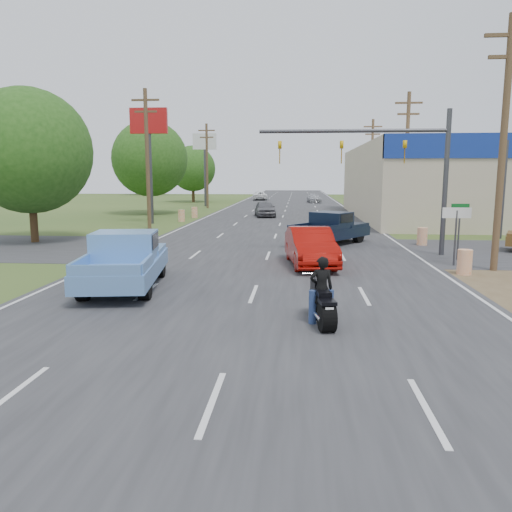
# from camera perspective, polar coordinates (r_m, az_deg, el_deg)

# --- Properties ---
(ground) EXTENTS (200.00, 200.00, 0.00)m
(ground) POSITION_cam_1_polar(r_m,az_deg,el_deg) (8.95, -5.04, -16.40)
(ground) COLOR #345020
(ground) RESTS_ON ground
(main_road) EXTENTS (15.00, 180.00, 0.02)m
(main_road) POSITION_cam_1_polar(r_m,az_deg,el_deg) (48.12, 3.10, 4.53)
(main_road) COLOR #2D2D30
(main_road) RESTS_ON ground
(cross_road) EXTENTS (120.00, 10.00, 0.02)m
(cross_road) POSITION_cam_1_polar(r_m,az_deg,el_deg) (26.27, 1.64, 0.71)
(cross_road) COLOR #2D2D30
(cross_road) RESTS_ON ground
(utility_pole_1) EXTENTS (2.00, 0.28, 10.00)m
(utility_pole_1) POSITION_cam_1_polar(r_m,az_deg,el_deg) (22.50, 26.43, 11.93)
(utility_pole_1) COLOR #4C3823
(utility_pole_1) RESTS_ON ground
(utility_pole_2) EXTENTS (2.00, 0.28, 10.00)m
(utility_pole_2) POSITION_cam_1_polar(r_m,az_deg,el_deg) (39.81, 16.81, 10.85)
(utility_pole_2) COLOR #4C3823
(utility_pole_2) RESTS_ON ground
(utility_pole_3) EXTENTS (2.00, 0.28, 10.00)m
(utility_pole_3) POSITION_cam_1_polar(r_m,az_deg,el_deg) (57.54, 13.08, 10.35)
(utility_pole_3) COLOR #4C3823
(utility_pole_3) RESTS_ON ground
(utility_pole_5) EXTENTS (2.00, 0.28, 10.00)m
(utility_pole_5) POSITION_cam_1_polar(r_m,az_deg,el_deg) (37.60, -12.33, 11.15)
(utility_pole_5) COLOR #4C3823
(utility_pole_5) RESTS_ON ground
(utility_pole_6) EXTENTS (2.00, 0.28, 10.00)m
(utility_pole_6) POSITION_cam_1_polar(r_m,az_deg,el_deg) (60.95, -5.62, 10.45)
(utility_pole_6) COLOR #4C3823
(utility_pole_6) RESTS_ON ground
(tree_0) EXTENTS (7.14, 7.14, 8.84)m
(tree_0) POSITION_cam_1_polar(r_m,az_deg,el_deg) (31.95, -24.53, 10.85)
(tree_0) COLOR #422D19
(tree_0) RESTS_ON ground
(tree_1) EXTENTS (7.56, 7.56, 9.36)m
(tree_1) POSITION_cam_1_polar(r_m,az_deg,el_deg) (52.16, -12.05, 10.82)
(tree_1) COLOR #422D19
(tree_1) RESTS_ON ground
(tree_2) EXTENTS (6.72, 6.72, 8.32)m
(tree_2) POSITION_cam_1_polar(r_m,az_deg,el_deg) (75.59, -7.24, 9.88)
(tree_2) COLOR #422D19
(tree_2) RESTS_ON ground
(tree_5) EXTENTS (7.98, 7.98, 9.88)m
(tree_5) POSITION_cam_1_polar(r_m,az_deg,el_deg) (106.86, 20.61, 9.64)
(tree_5) COLOR #422D19
(tree_5) RESTS_ON ground
(tree_6) EXTENTS (8.82, 8.82, 10.92)m
(tree_6) POSITION_cam_1_polar(r_m,az_deg,el_deg) (107.67, -12.38, 10.32)
(tree_6) COLOR #422D19
(tree_6) RESTS_ON ground
(barrel_0) EXTENTS (0.56, 0.56, 1.00)m
(barrel_0) POSITION_cam_1_polar(r_m,az_deg,el_deg) (21.27, 22.74, -0.66)
(barrel_0) COLOR orange
(barrel_0) RESTS_ON ground
(barrel_1) EXTENTS (0.56, 0.56, 1.00)m
(barrel_1) POSITION_cam_1_polar(r_m,az_deg,el_deg) (29.48, 18.46, 2.12)
(barrel_1) COLOR orange
(barrel_1) RESTS_ON ground
(barrel_2) EXTENTS (0.56, 0.56, 1.00)m
(barrel_2) POSITION_cam_1_polar(r_m,az_deg,el_deg) (43.24, -8.51, 4.57)
(barrel_2) COLOR orange
(barrel_2) RESTS_ON ground
(barrel_3) EXTENTS (0.56, 0.56, 1.00)m
(barrel_3) POSITION_cam_1_polar(r_m,az_deg,el_deg) (47.07, -7.04, 4.97)
(barrel_3) COLOR orange
(barrel_3) RESTS_ON ground
(pole_sign_left_near) EXTENTS (3.00, 0.35, 9.20)m
(pole_sign_left_near) POSITION_cam_1_polar(r_m,az_deg,el_deg) (41.82, -12.12, 13.47)
(pole_sign_left_near) COLOR #3F3F44
(pole_sign_left_near) RESTS_ON ground
(pole_sign_left_far) EXTENTS (3.00, 0.35, 9.20)m
(pole_sign_left_far) POSITION_cam_1_polar(r_m,az_deg,el_deg) (65.14, -5.88, 11.99)
(pole_sign_left_far) COLOR #3F3F44
(pole_sign_left_far) RESTS_ON ground
(lane_sign) EXTENTS (1.20, 0.08, 2.52)m
(lane_sign) POSITION_cam_1_polar(r_m,az_deg,el_deg) (23.05, 21.92, 3.61)
(lane_sign) COLOR #3F3F44
(lane_sign) RESTS_ON ground
(street_name_sign) EXTENTS (0.80, 0.08, 2.61)m
(street_name_sign) POSITION_cam_1_polar(r_m,az_deg,el_deg) (24.68, 22.20, 3.23)
(street_name_sign) COLOR #3F3F44
(street_name_sign) RESTS_ON ground
(signal_mast) EXTENTS (9.12, 0.40, 7.00)m
(signal_mast) POSITION_cam_1_polar(r_m,az_deg,el_deg) (25.35, 15.07, 10.97)
(signal_mast) COLOR #3F3F44
(signal_mast) RESTS_ON ground
(red_convertible) EXTENTS (2.40, 5.18, 1.64)m
(red_convertible) POSITION_cam_1_polar(r_m,az_deg,el_deg) (21.67, 6.26, 1.03)
(red_convertible) COLOR #980D07
(red_convertible) RESTS_ON ground
(motorcycle) EXTENTS (0.86, 2.41, 1.22)m
(motorcycle) POSITION_cam_1_polar(r_m,az_deg,el_deg) (13.16, 7.52, -5.52)
(motorcycle) COLOR black
(motorcycle) RESTS_ON ground
(rider) EXTENTS (0.68, 0.51, 1.70)m
(rider) POSITION_cam_1_polar(r_m,az_deg,el_deg) (13.16, 7.48, -4.13)
(rider) COLOR black
(rider) RESTS_ON ground
(blue_pickup) EXTENTS (3.09, 6.16, 1.96)m
(blue_pickup) POSITION_cam_1_polar(r_m,az_deg,el_deg) (17.95, -14.68, -0.36)
(blue_pickup) COLOR black
(blue_pickup) RESTS_ON ground
(navy_pickup) EXTENTS (4.96, 5.78, 1.85)m
(navy_pickup) POSITION_cam_1_polar(r_m,az_deg,el_deg) (28.69, 8.61, 3.18)
(navy_pickup) COLOR black
(navy_pickup) RESTS_ON ground
(distant_car_grey) EXTENTS (2.48, 4.73, 1.54)m
(distant_car_grey) POSITION_cam_1_polar(r_m,az_deg,el_deg) (47.93, 1.02, 5.43)
(distant_car_grey) COLOR #5E5E63
(distant_car_grey) RESTS_ON ground
(distant_car_silver) EXTENTS (2.26, 4.54, 1.27)m
(distant_car_silver) POSITION_cam_1_polar(r_m,az_deg,el_deg) (73.86, 6.64, 6.56)
(distant_car_silver) COLOR #A9AAAE
(distant_car_silver) RESTS_ON ground
(distant_car_white) EXTENTS (2.74, 5.18, 1.39)m
(distant_car_white) POSITION_cam_1_polar(r_m,az_deg,el_deg) (81.03, 0.45, 6.89)
(distant_car_white) COLOR white
(distant_car_white) RESTS_ON ground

